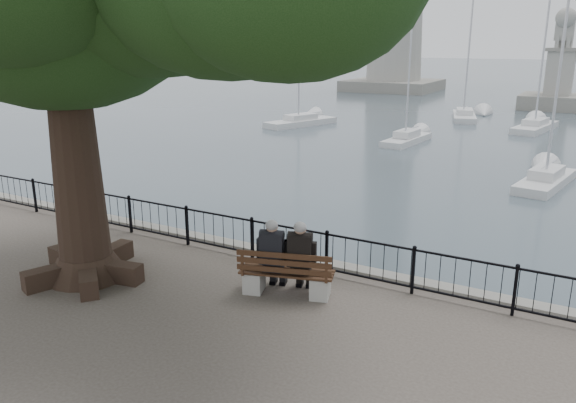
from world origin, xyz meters
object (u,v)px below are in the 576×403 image
Objects in this scene: bench at (286,279)px; person_left at (274,258)px; lion_monument at (558,84)px; person_right at (301,260)px.

person_left is (-0.31, 0.02, 0.39)m from bench.
person_left is at bearing -91.87° from lion_monument.
person_right is (0.25, 0.19, 0.39)m from bench.
person_right is at bearing 37.80° from bench.
person_left is 0.59m from person_right.
person_left reaches higher than bench.
person_left is at bearing -163.08° from person_right.
person_left and person_right have the same top height.
lion_monument is at bearing 88.49° from bench.
bench is at bearing -91.51° from lion_monument.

